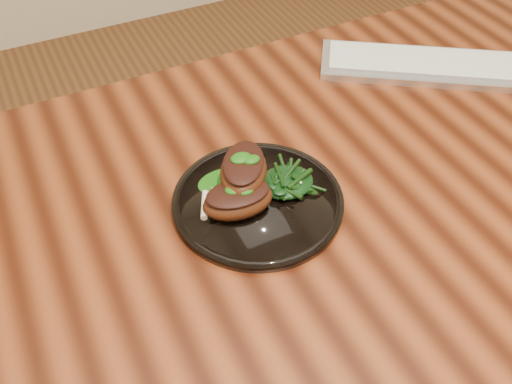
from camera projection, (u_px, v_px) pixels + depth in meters
desk at (311, 218)px, 0.94m from camera, size 1.60×0.80×0.75m
plate at (258, 201)px, 0.84m from camera, size 0.25×0.25×0.02m
lamb_chop_front at (237, 199)px, 0.80m from camera, size 0.11×0.08×0.05m
lamb_chop_back at (243, 170)px, 0.82m from camera, size 0.12×0.13×0.05m
herb_smear at (223, 181)px, 0.86m from camera, size 0.08×0.05×0.01m
greens_heap at (287, 179)px, 0.85m from camera, size 0.08×0.08×0.03m
keyboard at (431, 65)px, 1.10m from camera, size 0.42×0.34×0.02m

